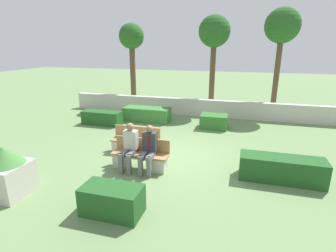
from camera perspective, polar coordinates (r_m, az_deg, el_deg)
ground_plane at (r=8.41m, az=0.28°, el=-6.95°), size 60.00×60.00×0.00m
perimeter_wall at (r=13.39m, az=6.65°, el=4.02°), size 13.71×0.30×0.84m
bench_front at (r=7.67m, az=-6.04°, el=-6.84°), size 1.65×0.48×0.86m
bench_left_side at (r=8.74m, az=-7.12°, el=-3.84°), size 1.60×0.49×0.86m
person_seated_man at (r=7.29m, az=-4.26°, el=-4.57°), size 0.38×0.63×1.34m
person_seated_woman at (r=7.50m, az=-8.43°, el=-3.98°), size 0.38×0.63×1.35m
hedge_block_near_left at (r=11.48m, az=9.98°, el=1.00°), size 1.14×0.84×0.59m
hedge_block_near_right at (r=7.57m, az=23.46°, el=-8.58°), size 2.13×0.66×0.65m
hedge_block_mid_left at (r=12.20m, az=-14.16°, el=1.74°), size 1.78×0.63×0.61m
hedge_block_mid_right at (r=5.85m, az=-12.06°, el=-15.52°), size 1.27×0.67×0.62m
hedge_block_far_left at (r=12.41m, az=-4.58°, el=2.56°), size 2.17×0.83×0.65m
planter_corner_left at (r=7.31m, az=-31.74°, el=-8.37°), size 0.92×0.92×1.21m
tree_leftmost at (r=15.30m, az=-7.92°, el=17.92°), size 1.38×1.38×4.62m
tree_center_left at (r=14.06m, az=10.03°, el=19.03°), size 1.58×1.58×4.91m
tree_center_right at (r=14.17m, az=23.58°, el=18.87°), size 1.64×1.64×5.15m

